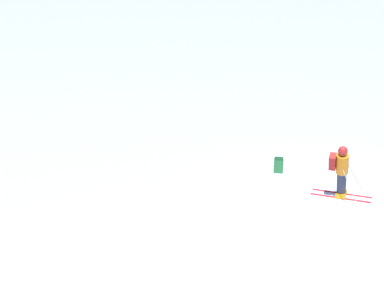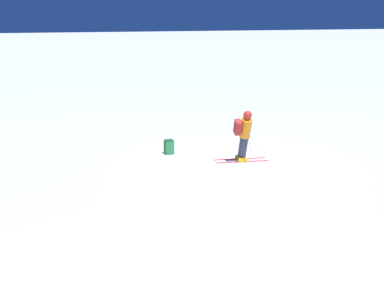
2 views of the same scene
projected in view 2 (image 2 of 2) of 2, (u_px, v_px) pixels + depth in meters
ground_plane at (235, 157)px, 17.34m from camera, size 300.00×300.00×0.00m
skier at (244, 134)px, 16.40m from camera, size 1.31×1.76×1.76m
spare_backpack at (169, 147)px, 17.70m from camera, size 0.22×0.30×0.50m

